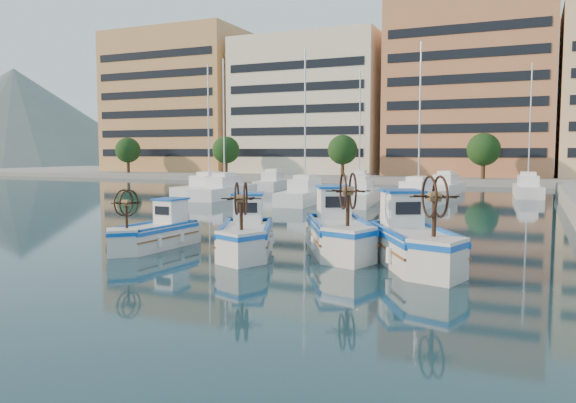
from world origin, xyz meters
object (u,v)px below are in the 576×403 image
object	(u,v)px
fishing_boat_a	(157,231)
fishing_boat_b	(246,233)
fishing_boat_d	(411,239)
fishing_boat_c	(338,229)

from	to	relation	value
fishing_boat_a	fishing_boat_b	world-z (taller)	fishing_boat_b
fishing_boat_b	fishing_boat_d	distance (m)	6.24
fishing_boat_b	fishing_boat_c	xyz separation A→B (m)	(3.14, 1.65, 0.09)
fishing_boat_b	fishing_boat_d	bearing A→B (deg)	-20.05
fishing_boat_d	fishing_boat_b	bearing A→B (deg)	154.00
fishing_boat_d	fishing_boat_c	bearing A→B (deg)	127.62
fishing_boat_b	fishing_boat_d	size ratio (longest dim) A/B	0.90
fishing_boat_a	fishing_boat_c	distance (m)	7.28
fishing_boat_a	fishing_boat_d	size ratio (longest dim) A/B	0.77
fishing_boat_a	fishing_boat_b	xyz separation A→B (m)	(3.84, 0.43, 0.10)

